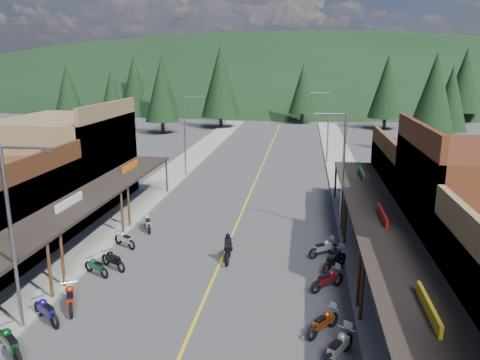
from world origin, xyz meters
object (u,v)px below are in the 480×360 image
at_px(bike_west_5, 46,309).
at_px(streetlight_1, 186,132).
at_px(pine_1, 162,83).
at_px(bike_west_8, 113,259).
at_px(pine_2, 220,81).
at_px(pedestrian_east_b, 343,191).
at_px(pine_8, 112,101).
at_px(rider_on_bike, 229,249).
at_px(streetlight_0, 14,231).
at_px(bike_west_10, 147,222).
at_px(streetlight_2, 341,167).
at_px(bike_east_8, 335,259).
at_px(pine_3, 303,88).
at_px(bike_west_6, 70,297).
at_px(bike_east_5, 339,346).
at_px(pine_4, 387,86).
at_px(shop_west_3, 68,162).
at_px(bike_west_4, 9,342).
at_px(pine_5, 465,80).
at_px(bike_east_9, 323,247).
at_px(streetlight_3, 327,124).
at_px(pine_11, 434,96).
at_px(bike_west_7, 96,266).
at_px(shop_east_3, 434,186).
at_px(pine_7, 134,81).
at_px(pine_0, 68,88).
at_px(bike_west_9, 125,238).
at_px(pine_9, 451,98).
at_px(pedestrian_east_a, 379,288).
at_px(pine_10, 161,91).

bearing_deg(bike_west_5, streetlight_1, 36.40).
height_order(pine_1, bike_west_8, pine_1).
distance_m(pine_2, pedestrian_east_b, 47.15).
height_order(pine_8, rider_on_bike, pine_8).
xyz_separation_m(streetlight_0, rider_on_bike, (7.37, 8.37, -3.77)).
height_order(bike_west_8, bike_west_10, bike_west_10).
distance_m(streetlight_2, bike_east_8, 7.25).
bearing_deg(pine_3, bike_west_6, -98.03).
bearing_deg(bike_east_5, streetlight_1, 144.93).
relative_size(streetlight_2, pine_4, 0.64).
relative_size(streetlight_1, streetlight_2, 1.00).
distance_m(shop_west_3, bike_west_4, 20.67).
bearing_deg(pine_2, pine_5, 17.65).
bearing_deg(bike_east_9, streetlight_3, 139.33).
bearing_deg(streetlight_1, bike_west_6, -87.68).
relative_size(pine_11, bike_west_7, 6.55).
bearing_deg(bike_west_10, streetlight_0, -122.75).
distance_m(pine_4, bike_east_8, 59.65).
distance_m(pine_3, pine_4, 15.25).
height_order(shop_east_3, streetlight_3, streetlight_3).
bearing_deg(bike_west_7, pine_5, 0.25).
xyz_separation_m(bike_west_4, bike_west_10, (0.63, 14.30, -0.04)).
height_order(shop_east_3, pine_7, pine_7).
bearing_deg(pine_4, shop_east_3, -94.98).
height_order(pine_3, bike_west_10, pine_3).
height_order(pine_7, bike_west_10, pine_7).
distance_m(pine_0, pine_7, 16.14).
xyz_separation_m(pine_8, pine_11, (42.00, -2.00, 1.21)).
bearing_deg(bike_west_10, pine_3, 53.00).
distance_m(pine_7, bike_west_5, 85.47).
bearing_deg(pine_3, pine_0, -174.81).
height_order(shop_east_3, pine_3, pine_3).
distance_m(bike_west_10, bike_east_9, 12.00).
distance_m(bike_west_9, pedestrian_east_b, 18.08).
height_order(shop_west_3, pine_7, pine_7).
xyz_separation_m(streetlight_2, pine_1, (-30.95, 62.00, 2.78)).
xyz_separation_m(pine_8, bike_west_8, (16.31, -39.68, -5.40)).
bearing_deg(pine_3, streetlight_0, -98.65).
height_order(pine_9, bike_west_8, pine_9).
distance_m(bike_west_4, bike_west_10, 14.32).
height_order(streetlight_1, pine_3, pine_3).
distance_m(pine_0, pedestrian_east_a, 80.31).
height_order(streetlight_3, pine_8, pine_8).
bearing_deg(streetlight_0, pine_8, 108.11).
height_order(pine_11, bike_west_5, pine_11).
distance_m(streetlight_1, pine_7, 59.59).
relative_size(pine_10, rider_on_bike, 4.99).
xyz_separation_m(pine_9, bike_east_5, (-17.94, -51.36, -5.73)).
height_order(pine_2, pine_3, pine_2).
distance_m(bike_west_6, pedestrian_east_b, 23.39).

